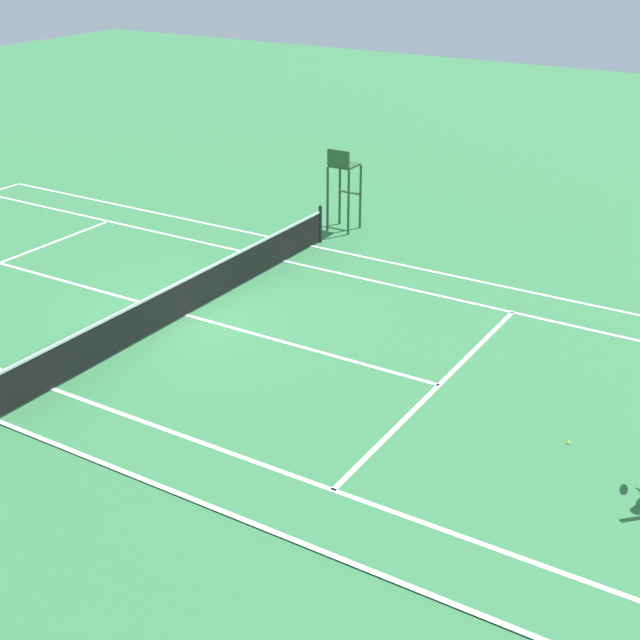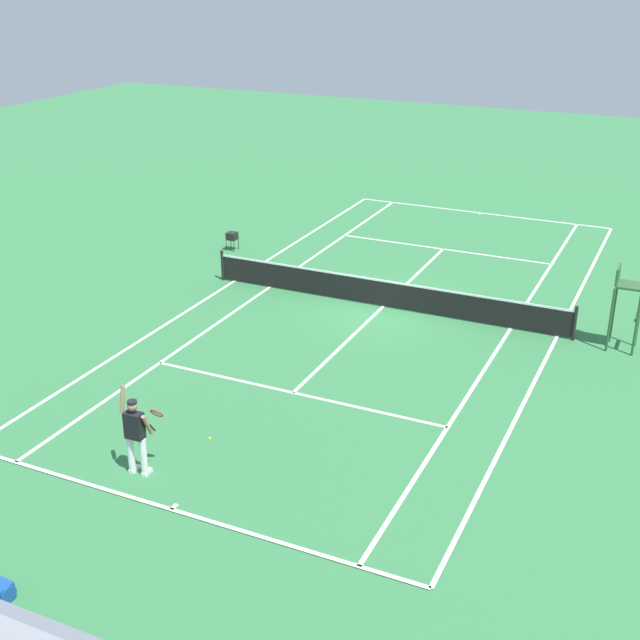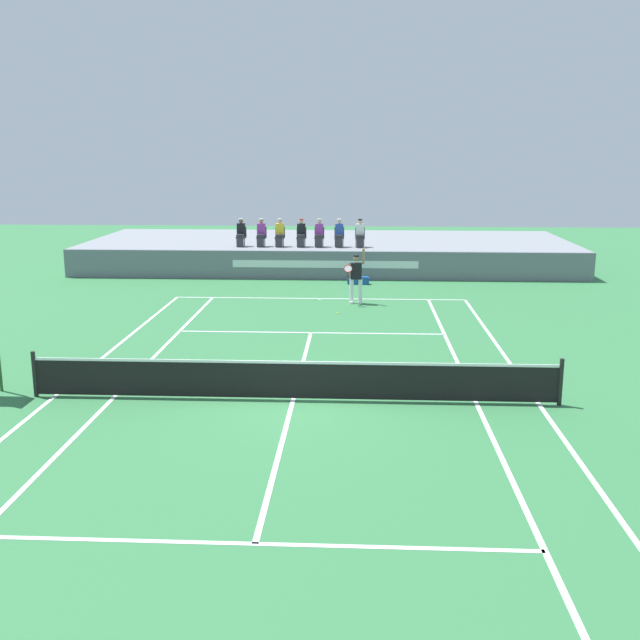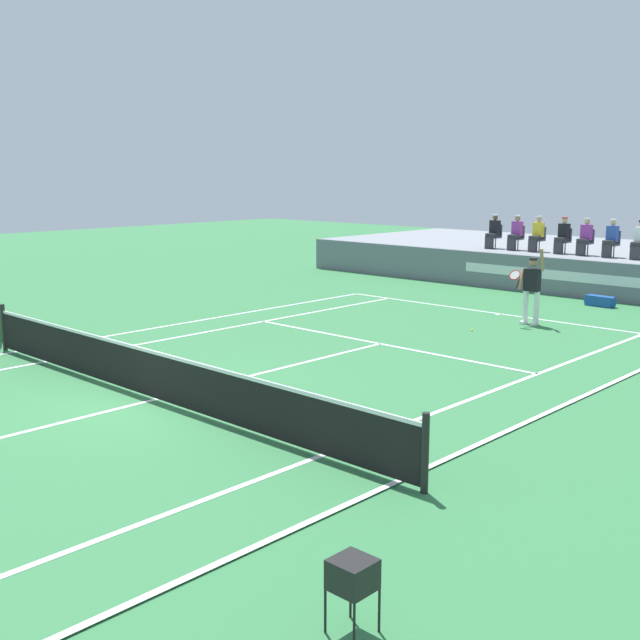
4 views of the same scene
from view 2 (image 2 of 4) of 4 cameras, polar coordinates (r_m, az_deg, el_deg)
ground_plane at (r=27.01m, az=4.28°, el=0.86°), size 80.00×80.00×0.00m
court at (r=27.01m, az=4.28°, el=0.88°), size 11.08×23.88×0.03m
net at (r=26.82m, az=4.31°, el=1.89°), size 11.98×0.10×1.07m
barrier_wall at (r=14.76m, az=-20.70°, el=-19.39°), size 23.17×0.25×1.25m
tennis_player at (r=18.43m, az=-12.35°, el=-7.57°), size 0.76×0.64×2.08m
tennis_ball at (r=19.88m, az=-7.48°, el=-7.95°), size 0.07×0.07×0.07m
umpire_chair at (r=25.03m, az=19.96°, el=1.44°), size 0.77×0.77×2.44m
ball_hopper at (r=32.33m, az=-5.98°, el=5.69°), size 0.36×0.36×0.70m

